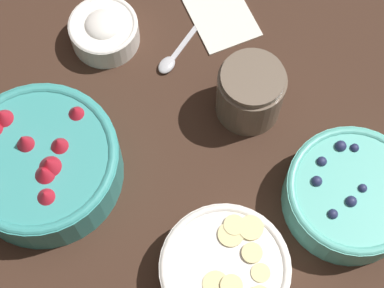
% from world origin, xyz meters
% --- Properties ---
extents(ground_plane, '(4.00, 4.00, 0.00)m').
position_xyz_m(ground_plane, '(0.00, 0.00, 0.00)').
color(ground_plane, '#382319').
extents(bowl_strawberries, '(0.22, 0.22, 0.09)m').
position_xyz_m(bowl_strawberries, '(0.04, 0.17, 0.04)').
color(bowl_strawberries, teal).
rests_on(bowl_strawberries, ground_plane).
extents(bowl_blueberries, '(0.18, 0.18, 0.07)m').
position_xyz_m(bowl_blueberries, '(-0.14, -0.21, 0.04)').
color(bowl_blueberries, '#56B7A8').
rests_on(bowl_blueberries, ground_plane).
extents(bowl_bananas, '(0.17, 0.17, 0.05)m').
position_xyz_m(bowl_bananas, '(-0.18, -0.02, 0.03)').
color(bowl_bananas, white).
rests_on(bowl_bananas, ground_plane).
extents(bowl_cream, '(0.10, 0.10, 0.05)m').
position_xyz_m(bowl_cream, '(0.22, 0.02, 0.03)').
color(bowl_cream, white).
rests_on(bowl_cream, ground_plane).
extents(jar_chocolate, '(0.10, 0.10, 0.09)m').
position_xyz_m(jar_chocolate, '(0.04, -0.14, 0.04)').
color(jar_chocolate, brown).
rests_on(jar_chocolate, ground_plane).
extents(napkin, '(0.14, 0.10, 0.01)m').
position_xyz_m(napkin, '(0.21, -0.16, 0.00)').
color(napkin, silver).
rests_on(napkin, ground_plane).
extents(spoon, '(0.10, 0.12, 0.01)m').
position_xyz_m(spoon, '(0.16, -0.07, 0.00)').
color(spoon, '#B2B2B7').
rests_on(spoon, ground_plane).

